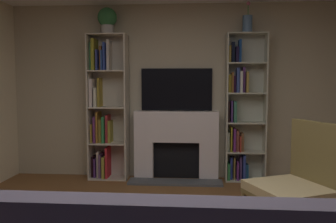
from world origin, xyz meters
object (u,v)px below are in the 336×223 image
object	(u,v)px
vase_with_flowers	(247,23)
armchair	(299,181)
fireplace	(176,144)
potted_plant	(107,19)
tv	(177,90)
bookshelf_right	(241,111)
bookshelf_left	(105,110)

from	to	relation	value
vase_with_flowers	armchair	xyz separation A→B (m)	(0.22, -1.86, -1.72)
fireplace	potted_plant	world-z (taller)	potted_plant
tv	potted_plant	bearing A→B (deg)	-173.11
bookshelf_right	fireplace	bearing A→B (deg)	-179.39
fireplace	tv	xyz separation A→B (m)	(0.00, 0.08, 0.79)
bookshelf_left	tv	bearing A→B (deg)	4.99
potted_plant	bookshelf_left	bearing A→B (deg)	155.40
bookshelf_left	bookshelf_right	size ratio (longest dim) A/B	1.00
potted_plant	vase_with_flowers	bearing A→B (deg)	-0.02
fireplace	bookshelf_right	xyz separation A→B (m)	(0.93, 0.01, 0.48)
fireplace	bookshelf_left	distance (m)	1.16
bookshelf_right	potted_plant	world-z (taller)	potted_plant
fireplace	bookshelf_left	xyz separation A→B (m)	(-1.05, -0.01, 0.49)
potted_plant	bookshelf_right	bearing A→B (deg)	1.52
fireplace	bookshelf_right	bearing A→B (deg)	0.61
potted_plant	vase_with_flowers	size ratio (longest dim) A/B	0.89
fireplace	bookshelf_right	world-z (taller)	bookshelf_right
bookshelf_right	armchair	bearing A→B (deg)	-81.75
bookshelf_left	potted_plant	distance (m)	1.31
potted_plant	vase_with_flowers	distance (m)	1.99
armchair	tv	bearing A→B (deg)	121.45
armchair	bookshelf_right	bearing A→B (deg)	98.25
tv	bookshelf_right	world-z (taller)	bookshelf_right
fireplace	bookshelf_left	size ratio (longest dim) A/B	0.63
tv	bookshelf_right	size ratio (longest dim) A/B	0.49
vase_with_flowers	fireplace	bearing A→B (deg)	177.59
vase_with_flowers	tv	bearing A→B (deg)	173.07
tv	bookshelf_right	distance (m)	0.99
potted_plant	armchair	bearing A→B (deg)	-40.17
bookshelf_left	armchair	bearing A→B (deg)	-39.82
fireplace	armchair	distance (m)	2.26
bookshelf_left	vase_with_flowers	xyz separation A→B (m)	(2.05, -0.03, 1.23)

